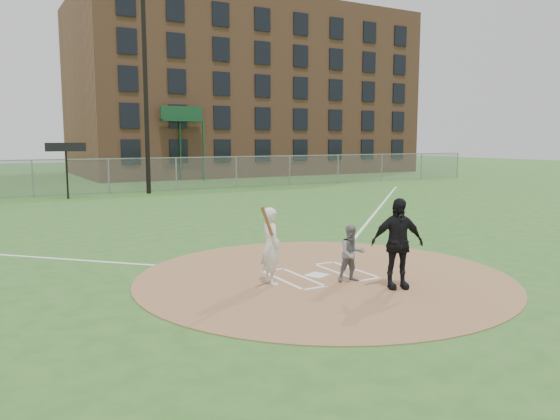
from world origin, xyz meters
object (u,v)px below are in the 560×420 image
catcher (352,254)px  umpire (397,243)px  batter_at_plate (271,246)px  home_plate (317,275)px

catcher → umpire: size_ratio=0.66×
catcher → umpire: (0.50, -0.86, 0.32)m
batter_at_plate → home_plate: bearing=4.6°
catcher → batter_at_plate: (-1.63, 0.67, 0.21)m
home_plate → catcher: bearing=-63.5°
catcher → batter_at_plate: batter_at_plate is taller
home_plate → batter_at_plate: size_ratio=0.24×
umpire → catcher: bearing=141.1°
catcher → home_plate: bearing=128.0°
home_plate → catcher: (0.39, -0.77, 0.60)m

